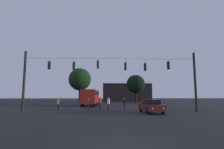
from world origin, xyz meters
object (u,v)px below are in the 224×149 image
at_px(pedestrian_crossing_left, 100,102).
at_px(car_near_right, 151,106).
at_px(tree_left_silhouette, 80,79).
at_px(tree_behind_building, 136,84).
at_px(pedestrian_crossing_center, 88,104).
at_px(pedestrian_near_bus, 124,103).
at_px(city_bus, 91,96).
at_px(pedestrian_trailing, 58,103).
at_px(pedestrian_crossing_right, 108,103).

bearing_deg(pedestrian_crossing_left, car_near_right, -38.69).
relative_size(tree_left_silhouette, tree_behind_building, 1.39).
distance_m(pedestrian_crossing_left, pedestrian_crossing_center, 1.82).
relative_size(car_near_right, pedestrian_near_bus, 2.69).
xyz_separation_m(pedestrian_crossing_center, tree_left_silhouette, (-5.18, 26.39, 5.62)).
bearing_deg(city_bus, car_near_right, -61.70).
xyz_separation_m(city_bus, pedestrian_crossing_center, (0.68, -11.34, -0.98)).
relative_size(pedestrian_near_bus, tree_behind_building, 0.24).
height_order(pedestrian_crossing_center, pedestrian_trailing, pedestrian_trailing).
relative_size(city_bus, pedestrian_trailing, 6.85).
bearing_deg(city_bus, pedestrian_crossing_left, -77.95).
bearing_deg(city_bus, tree_left_silhouette, 106.63).
height_order(car_near_right, pedestrian_crossing_center, pedestrian_crossing_center).
bearing_deg(pedestrian_crossing_right, tree_behind_building, 70.42).
xyz_separation_m(pedestrian_crossing_right, tree_behind_building, (6.98, 19.63, 3.71)).
bearing_deg(pedestrian_crossing_center, pedestrian_trailing, 178.94).
height_order(city_bus, car_near_right, city_bus).
xyz_separation_m(car_near_right, tree_behind_building, (2.19, 22.88, 3.91)).
bearing_deg(tree_behind_building, pedestrian_crossing_center, -116.81).
height_order(pedestrian_near_bus, tree_left_silhouette, tree_left_silhouette).
bearing_deg(city_bus, pedestrian_trailing, -106.65).
relative_size(pedestrian_crossing_left, pedestrian_crossing_center, 1.13).
distance_m(pedestrian_crossing_right, tree_left_silhouette, 28.58).
distance_m(pedestrian_crossing_center, pedestrian_crossing_right, 2.72).
bearing_deg(pedestrian_crossing_right, pedestrian_trailing, 174.80).
height_order(pedestrian_crossing_center, tree_behind_building, tree_behind_building).
height_order(pedestrian_crossing_left, pedestrian_crossing_right, pedestrian_crossing_left).
bearing_deg(pedestrian_crossing_center, tree_behind_building, 63.19).
xyz_separation_m(city_bus, pedestrian_trailing, (-3.37, -11.27, -0.96)).
bearing_deg(pedestrian_trailing, tree_behind_building, 54.23).
bearing_deg(pedestrian_near_bus, pedestrian_crossing_left, 166.98).
bearing_deg(tree_behind_building, pedestrian_crossing_left, -114.12).
xyz_separation_m(pedestrian_trailing, tree_left_silhouette, (-1.13, 26.31, 5.60)).
distance_m(pedestrian_near_bus, tree_behind_building, 19.86).
height_order(city_bus, pedestrian_near_bus, city_bus).
xyz_separation_m(tree_left_silhouette, tree_behind_building, (14.82, -7.30, -1.80)).
bearing_deg(car_near_right, pedestrian_crossing_right, 145.86).
bearing_deg(pedestrian_crossing_center, pedestrian_crossing_right, -11.36).
distance_m(car_near_right, tree_left_silhouette, 33.21).
bearing_deg(pedestrian_crossing_left, tree_left_silhouette, 104.78).
bearing_deg(pedestrian_crossing_left, pedestrian_near_bus, -13.02).
height_order(pedestrian_crossing_right, pedestrian_near_bus, pedestrian_crossing_right).
height_order(pedestrian_crossing_center, tree_left_silhouette, tree_left_silhouette).
xyz_separation_m(pedestrian_near_bus, tree_left_silhouette, (-10.02, 26.19, 5.57)).
xyz_separation_m(pedestrian_crossing_right, pedestrian_trailing, (-6.72, 0.61, -0.09)).
bearing_deg(pedestrian_crossing_center, tree_left_silhouette, 101.10).
distance_m(city_bus, pedestrian_trailing, 11.80).
bearing_deg(car_near_right, pedestrian_crossing_center, 153.10).
relative_size(pedestrian_crossing_left, pedestrian_crossing_right, 1.02).
height_order(pedestrian_crossing_right, tree_behind_building, tree_behind_building).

